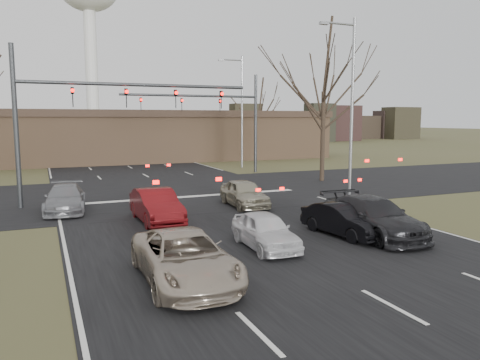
# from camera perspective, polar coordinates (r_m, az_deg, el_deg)

# --- Properties ---
(ground) EXTENTS (360.00, 360.00, 0.00)m
(ground) POSITION_cam_1_polar(r_m,az_deg,el_deg) (15.00, 7.86, -9.69)
(ground) COLOR #4A4B28
(ground) RESTS_ON ground
(road_main) EXTENTS (14.00, 300.00, 0.02)m
(road_main) POSITION_cam_1_polar(r_m,az_deg,el_deg) (72.78, -17.22, 3.64)
(road_main) COLOR black
(road_main) RESTS_ON ground
(road_cross) EXTENTS (200.00, 14.00, 0.02)m
(road_cross) POSITION_cam_1_polar(r_m,az_deg,el_deg) (28.60, -7.75, -1.45)
(road_cross) COLOR black
(road_cross) RESTS_ON ground
(building) EXTENTS (42.40, 10.40, 5.30)m
(building) POSITION_cam_1_polar(r_m,az_deg,el_deg) (51.18, -12.51, 5.31)
(building) COLOR #886649
(building) RESTS_ON ground
(mast_arm_near) EXTENTS (12.12, 0.24, 8.00)m
(mast_arm_near) POSITION_cam_1_polar(r_m,az_deg,el_deg) (25.37, -18.31, 8.58)
(mast_arm_near) COLOR #383A3D
(mast_arm_near) RESTS_ON ground
(mast_arm_far) EXTENTS (11.12, 0.24, 8.00)m
(mast_arm_far) POSITION_cam_1_polar(r_m,az_deg,el_deg) (37.81, -2.00, 8.36)
(mast_arm_far) COLOR #383A3D
(mast_arm_far) RESTS_ON ground
(streetlight_right_near) EXTENTS (2.34, 0.25, 10.00)m
(streetlight_right_near) POSITION_cam_1_polar(r_m,az_deg,el_deg) (27.59, 13.22, 9.70)
(streetlight_right_near) COLOR gray
(streetlight_right_near) RESTS_ON ground
(streetlight_right_far) EXTENTS (2.34, 0.25, 10.00)m
(streetlight_right_far) POSITION_cam_1_polar(r_m,az_deg,el_deg) (42.71, 0.02, 9.02)
(streetlight_right_far) COLOR gray
(streetlight_right_far) RESTS_ON ground
(tree_right_near) EXTENTS (6.90, 6.90, 11.50)m
(tree_right_near) POSITION_cam_1_polar(r_m,az_deg,el_deg) (34.04, 10.28, 14.91)
(tree_right_near) COLOR black
(tree_right_near) RESTS_ON ground
(tree_right_far) EXTENTS (5.40, 5.40, 9.00)m
(tree_right_far) POSITION_cam_1_polar(r_m,az_deg,el_deg) (52.38, 2.34, 10.22)
(tree_right_far) COLOR black
(tree_right_far) RESTS_ON ground
(car_silver_suv) EXTENTS (2.37, 4.95, 1.36)m
(car_silver_suv) POSITION_cam_1_polar(r_m,az_deg,el_deg) (12.89, -6.75, -9.38)
(car_silver_suv) COLOR #AFA08E
(car_silver_suv) RESTS_ON ground
(car_white_sedan) EXTENTS (1.63, 3.68, 1.23)m
(car_white_sedan) POSITION_cam_1_polar(r_m,az_deg,el_deg) (16.12, 3.08, -6.15)
(car_white_sedan) COLOR silver
(car_white_sedan) RESTS_ON ground
(car_black_hatch) EXTENTS (1.77, 3.86, 1.23)m
(car_black_hatch) POSITION_cam_1_polar(r_m,az_deg,el_deg) (18.18, 12.57, -4.76)
(car_black_hatch) COLOR black
(car_black_hatch) RESTS_ON ground
(car_charcoal_sedan) EXTENTS (2.29, 5.14, 1.46)m
(car_charcoal_sedan) POSITION_cam_1_polar(r_m,az_deg,el_deg) (18.42, 15.90, -4.34)
(car_charcoal_sedan) COLOR black
(car_charcoal_sedan) RESTS_ON ground
(car_grey_ahead) EXTENTS (2.23, 4.57, 1.28)m
(car_grey_ahead) POSITION_cam_1_polar(r_m,az_deg,el_deg) (23.85, -20.55, -2.11)
(car_grey_ahead) COLOR gray
(car_grey_ahead) RESTS_ON ground
(car_red_ahead) EXTENTS (1.58, 4.33, 1.42)m
(car_red_ahead) POSITION_cam_1_polar(r_m,az_deg,el_deg) (20.39, -10.17, -3.11)
(car_red_ahead) COLOR #5C0D0F
(car_red_ahead) RESTS_ON ground
(car_silver_ahead) EXTENTS (1.85, 4.11, 1.37)m
(car_silver_ahead) POSITION_cam_1_polar(r_m,az_deg,el_deg) (23.62, 0.52, -1.62)
(car_silver_ahead) COLOR #9C967E
(car_silver_ahead) RESTS_ON ground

